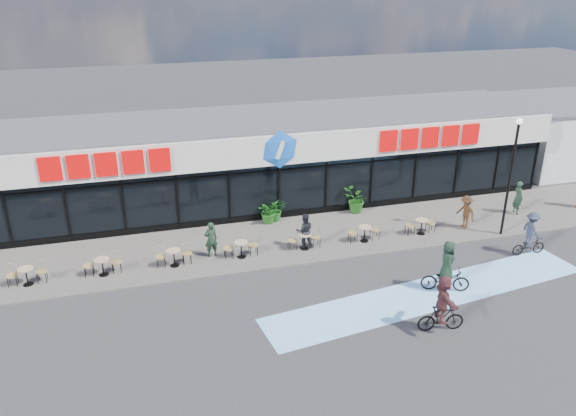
{
  "coord_description": "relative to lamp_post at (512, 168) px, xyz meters",
  "views": [
    {
      "loc": [
        -6.55,
        -18.29,
        11.85
      ],
      "look_at": [
        -0.48,
        3.5,
        2.13
      ],
      "focal_mm": 35.0,
      "sensor_mm": 36.0,
      "label": 1
    }
  ],
  "objects": [
    {
      "name": "bike_lane",
      "position": [
        -5.78,
        -3.8,
        -3.42
      ],
      "size": [
        14.17,
        4.13,
        0.01
      ],
      "primitive_type": "cube",
      "rotation": [
        0.0,
        0.0,
        0.14
      ],
      "color": "#7FBBEF",
      "rests_on": "ground"
    },
    {
      "name": "bistro_set_4",
      "position": [
        -9.53,
        1.11,
        -2.87
      ],
      "size": [
        1.54,
        0.62,
        0.9
      ],
      "color": "tan",
      "rests_on": "sidewalk"
    },
    {
      "name": "patron_right",
      "position": [
        -9.49,
        1.19,
        -2.5
      ],
      "size": [
        0.89,
        0.74,
        1.65
      ],
      "primitive_type": "imported",
      "rotation": [
        0.0,
        0.0,
        2.98
      ],
      "color": "black",
      "rests_on": "sidewalk"
    },
    {
      "name": "cyclist_b",
      "position": [
        0.0,
        -1.97,
        -2.54
      ],
      "size": [
        1.62,
        1.04,
        2.05
      ],
      "color": "black",
      "rests_on": "ground"
    },
    {
      "name": "sidewalk",
      "position": [
        -9.78,
        2.2,
        -3.37
      ],
      "size": [
        44.0,
        5.0,
        0.1
      ],
      "primitive_type": "cube",
      "color": "#5E5954",
      "rests_on": "ground"
    },
    {
      "name": "bistro_set_0",
      "position": [
        -21.17,
        1.11,
        -2.87
      ],
      "size": [
        1.54,
        0.62,
        0.9
      ],
      "color": "tan",
      "rests_on": "sidewalk"
    },
    {
      "name": "patron_left",
      "position": [
        -13.68,
        1.5,
        -2.51
      ],
      "size": [
        0.65,
        0.48,
        1.62
      ],
      "primitive_type": "imported",
      "rotation": [
        0.0,
        0.0,
        3.3
      ],
      "color": "black",
      "rests_on": "sidewalk"
    },
    {
      "name": "potted_plant_mid",
      "position": [
        -10.42,
        4.27,
        -2.73
      ],
      "size": [
        1.41,
        1.39,
        1.19
      ],
      "primitive_type": "imported",
      "rotation": [
        0.0,
        0.0,
        0.68
      ],
      "color": "#1C5418",
      "rests_on": "sidewalk"
    },
    {
      "name": "cyclist_a",
      "position": [
        -5.17,
        -3.71,
        -2.62
      ],
      "size": [
        2.0,
        1.31,
        2.16
      ],
      "color": "black",
      "rests_on": "ground"
    },
    {
      "name": "building",
      "position": [
        -9.78,
        7.63,
        -1.08
      ],
      "size": [
        30.6,
        6.57,
        4.75
      ],
      "color": "black",
      "rests_on": "ground"
    },
    {
      "name": "cyclist_c",
      "position": [
        -6.7,
        -6.07,
        -2.39
      ],
      "size": [
        1.74,
        1.68,
        2.2
      ],
      "color": "black",
      "rests_on": "ground"
    },
    {
      "name": "bistro_set_1",
      "position": [
        -18.26,
        1.11,
        -2.87
      ],
      "size": [
        1.54,
        0.62,
        0.9
      ],
      "color": "tan",
      "rests_on": "sidewalk"
    },
    {
      "name": "bistro_set_2",
      "position": [
        -15.35,
        1.11,
        -2.87
      ],
      "size": [
        1.54,
        0.62,
        0.9
      ],
      "color": "tan",
      "rests_on": "sidewalk"
    },
    {
      "name": "lamp_post",
      "position": [
        0.0,
        0.0,
        0.0
      ],
      "size": [
        0.28,
        0.28,
        5.65
      ],
      "color": "black",
      "rests_on": "sidewalk"
    },
    {
      "name": "potted_plant_left",
      "position": [
        -10.01,
        4.44,
        -2.75
      ],
      "size": [
        1.05,
        0.92,
        1.14
      ],
      "primitive_type": "imported",
      "rotation": [
        0.0,
        0.0,
        6.25
      ],
      "color": "#1B601B",
      "rests_on": "sidewalk"
    },
    {
      "name": "potted_plant_right",
      "position": [
        -5.77,
        4.26,
        -2.65
      ],
      "size": [
        1.5,
        1.4,
        1.35
      ],
      "primitive_type": "imported",
      "rotation": [
        0.0,
        0.0,
        3.49
      ],
      "color": "#1E5317",
      "rests_on": "sidewalk"
    },
    {
      "name": "bistro_set_3",
      "position": [
        -12.44,
        1.11,
        -2.87
      ],
      "size": [
        1.54,
        0.62,
        0.9
      ],
      "color": "tan",
      "rests_on": "sidewalk"
    },
    {
      "name": "bistro_set_6",
      "position": [
        -3.71,
        1.11,
        -2.87
      ],
      "size": [
        1.54,
        0.62,
        0.9
      ],
      "color": "tan",
      "rests_on": "sidewalk"
    },
    {
      "name": "pedestrian_a",
      "position": [
        -1.32,
        1.11,
        -2.49
      ],
      "size": [
        0.85,
        1.19,
        1.66
      ],
      "primitive_type": "imported",
      "rotation": [
        0.0,
        0.0,
        -1.33
      ],
      "color": "#442A18",
      "rests_on": "sidewalk"
    },
    {
      "name": "ground",
      "position": [
        -9.78,
        -2.3,
        -3.42
      ],
      "size": [
        120.0,
        120.0,
        0.0
      ],
      "primitive_type": "plane",
      "color": "#28282B",
      "rests_on": "ground"
    },
    {
      "name": "neighbour_building",
      "position": [
        10.72,
        8.7,
        -1.36
      ],
      "size": [
        9.2,
        7.2,
        4.11
      ],
      "color": "white",
      "rests_on": "ground"
    },
    {
      "name": "bistro_set_5",
      "position": [
        -6.62,
        1.11,
        -2.87
      ],
      "size": [
        1.54,
        0.62,
        0.9
      ],
      "color": "tan",
      "rests_on": "sidewalk"
    },
    {
      "name": "pedestrian_b",
      "position": [
        2.21,
        1.93,
        -2.45
      ],
      "size": [
        0.43,
        0.64,
        1.75
      ],
      "primitive_type": "imported",
      "rotation": [
        0.0,
        0.0,
        1.56
      ],
      "color": "#1B3124",
      "rests_on": "sidewalk"
    }
  ]
}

